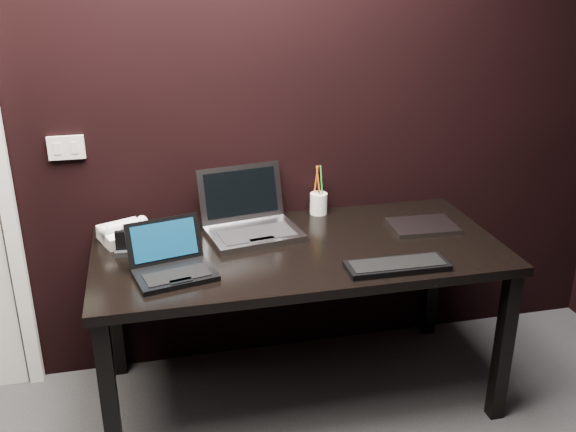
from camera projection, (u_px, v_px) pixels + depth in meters
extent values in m
plane|color=black|center=(211.00, 98.00, 2.78)|extent=(4.00, 0.00, 4.00)
cube|color=white|center=(2.00, 175.00, 2.67)|extent=(0.06, 0.05, 2.11)
cube|color=silver|center=(66.00, 148.00, 2.71)|extent=(0.15, 0.02, 0.10)
cube|color=silver|center=(57.00, 149.00, 2.69)|extent=(0.03, 0.01, 0.05)
cube|color=silver|center=(75.00, 148.00, 2.70)|extent=(0.03, 0.01, 0.05)
cube|color=black|center=(299.00, 251.00, 2.70)|extent=(1.70, 0.80, 0.04)
cube|color=black|center=(110.00, 402.00, 2.35)|extent=(0.06, 0.06, 0.70)
cube|color=black|center=(504.00, 347.00, 2.68)|extent=(0.06, 0.06, 0.70)
cube|color=black|center=(114.00, 308.00, 2.98)|extent=(0.06, 0.06, 0.70)
cube|color=black|center=(432.00, 273.00, 3.32)|extent=(0.06, 0.06, 0.70)
cube|color=black|center=(175.00, 275.00, 2.42)|extent=(0.33, 0.26, 0.02)
cube|color=black|center=(177.00, 275.00, 2.40)|extent=(0.26, 0.16, 0.00)
cube|color=black|center=(181.00, 281.00, 2.35)|extent=(0.09, 0.05, 0.00)
cube|color=black|center=(164.00, 240.00, 2.50)|extent=(0.30, 0.13, 0.17)
cube|color=#092A43|center=(165.00, 240.00, 2.49)|extent=(0.26, 0.10, 0.14)
cube|color=#9D9DA2|center=(254.00, 234.00, 2.78)|extent=(0.43, 0.34, 0.03)
cube|color=black|center=(257.00, 233.00, 2.74)|extent=(0.34, 0.20, 0.00)
cube|color=#A2A1A7|center=(263.00, 240.00, 2.68)|extent=(0.11, 0.06, 0.00)
cube|color=gray|center=(241.00, 193.00, 2.88)|extent=(0.39, 0.14, 0.24)
cube|color=black|center=(241.00, 193.00, 2.87)|extent=(0.34, 0.11, 0.20)
cube|color=black|center=(397.00, 266.00, 2.49)|extent=(0.40, 0.14, 0.02)
cube|color=black|center=(397.00, 263.00, 2.49)|extent=(0.37, 0.11, 0.00)
cube|color=#99999E|center=(422.00, 226.00, 2.87)|extent=(0.30, 0.22, 0.02)
cube|color=white|center=(123.00, 235.00, 2.73)|extent=(0.23, 0.22, 0.08)
cylinder|color=white|center=(123.00, 226.00, 2.71)|extent=(0.17, 0.10, 0.04)
sphere|color=silver|center=(104.00, 230.00, 2.66)|extent=(0.07, 0.07, 0.05)
sphere|color=white|center=(142.00, 221.00, 2.75)|extent=(0.07, 0.07, 0.05)
cube|color=black|center=(131.00, 230.00, 2.69)|extent=(0.08, 0.07, 0.01)
cube|color=black|center=(121.00, 243.00, 2.60)|extent=(0.05, 0.03, 0.10)
cube|color=black|center=(122.00, 253.00, 2.60)|extent=(0.06, 0.05, 0.02)
cylinder|color=white|center=(319.00, 203.00, 3.02)|extent=(0.08, 0.08, 0.10)
cylinder|color=#C26112|center=(316.00, 181.00, 2.98)|extent=(0.02, 0.03, 0.15)
cylinder|color=#268C30|center=(321.00, 181.00, 2.97)|extent=(0.02, 0.02, 0.15)
cylinder|color=black|center=(319.00, 180.00, 2.99)|extent=(0.01, 0.02, 0.15)
cylinder|color=#C44A12|center=(318.00, 182.00, 2.97)|extent=(0.02, 0.03, 0.15)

